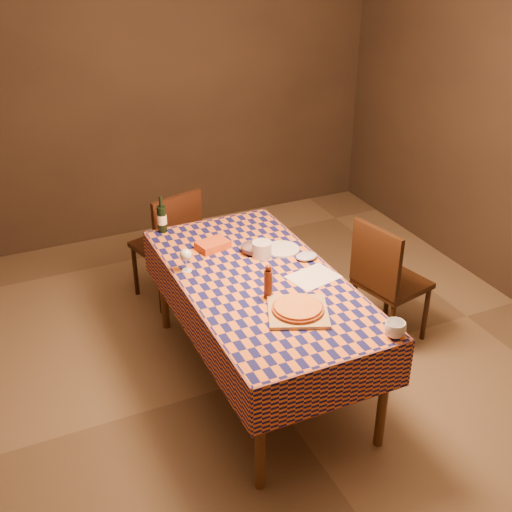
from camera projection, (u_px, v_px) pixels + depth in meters
name	position (u px, v px, depth m)	size (l,w,h in m)	color
room	(260.00, 190.00, 3.63)	(5.00, 5.10, 2.70)	brown
dining_table	(259.00, 289.00, 3.94)	(0.94, 1.84, 0.77)	brown
cutting_board	(298.00, 312.00, 3.57)	(0.33, 0.33, 0.02)	tan
pizza	(298.00, 308.00, 3.55)	(0.38, 0.38, 0.03)	maroon
pepper_mill	(268.00, 282.00, 3.67)	(0.06, 0.06, 0.21)	#4E1F12
bowl	(253.00, 249.00, 4.19)	(0.17, 0.17, 0.05)	#604750
wine_glass	(186.00, 256.00, 3.93)	(0.08, 0.08, 0.15)	white
wine_bottle	(162.00, 219.00, 4.43)	(0.08, 0.08, 0.26)	black
deli_tub	(262.00, 250.00, 4.12)	(0.13, 0.13, 0.11)	silver
takeout_container	(213.00, 245.00, 4.24)	(0.20, 0.14, 0.05)	#C94C1A
white_plate	(282.00, 249.00, 4.23)	(0.23, 0.23, 0.01)	silver
tumbler	(395.00, 329.00, 3.36)	(0.11, 0.11, 0.09)	white
flour_patch	(313.00, 277.00, 3.92)	(0.29, 0.22, 0.00)	white
flour_bag	(306.00, 256.00, 4.11)	(0.15, 0.11, 0.04)	#A6B4D5
chair_far	(171.00, 241.00, 4.89)	(0.52, 0.53, 0.93)	black
chair_right	(385.00, 278.00, 4.40)	(0.51, 0.50, 0.93)	black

